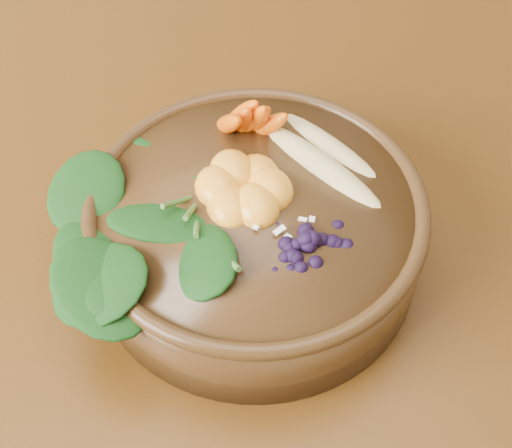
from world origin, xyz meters
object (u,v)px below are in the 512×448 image
Objects in this scene: dining_table at (197,217)px; banana_halves at (326,143)px; kale_heap at (168,171)px; carrot_cluster at (243,93)px; blueberry_pile at (309,229)px; stoneware_bowl at (256,232)px; mandarin_cluster at (244,177)px.

banana_halves is (0.09, -0.10, 0.18)m from dining_table.
dining_table is 9.42× the size of kale_heap.
carrot_cluster is at bearing -54.39° from dining_table.
stoneware_bowl is at bearing 115.74° from blueberry_pile.
blueberry_pile reaches higher than dining_table.
stoneware_bowl is at bearing -177.26° from banana_halves.
dining_table is 0.19m from stoneware_bowl.
blueberry_pile is at bearing -76.33° from dining_table.
banana_halves is at bearing 25.62° from stoneware_bowl.
kale_heap is at bearing 134.68° from blueberry_pile.
mandarin_cluster reaches higher than stoneware_bowl.
banana_halves reaches higher than dining_table.
banana_halves is at bearing -0.67° from kale_heap.
stoneware_bowl is (0.02, -0.13, 0.13)m from dining_table.
carrot_cluster is at bearing 93.33° from blueberry_pile.
mandarin_cluster is (-0.02, -0.07, -0.02)m from carrot_cluster.
banana_halves is at bearing 61.36° from blueberry_pile.
kale_heap is (-0.06, 0.03, 0.05)m from stoneware_bowl.
stoneware_bowl is 0.11m from carrot_cluster.
banana_halves is 0.09m from blueberry_pile.
stoneware_bowl reaches higher than dining_table.
blueberry_pile is (0.01, -0.13, -0.02)m from carrot_cluster.
blueberry_pile reaches higher than banana_halves.
mandarin_cluster reaches higher than banana_halves.
carrot_cluster is at bearing 73.07° from mandarin_cluster.
carrot_cluster reaches higher than stoneware_bowl.
mandarin_cluster is 0.07m from blueberry_pile.
carrot_cluster is (0.07, 0.05, 0.02)m from kale_heap.
banana_halves is (0.13, -0.00, -0.01)m from kale_heap.
carrot_cluster is at bearing 113.06° from banana_halves.
carrot_cluster is 0.07m from mandarin_cluster.
mandarin_cluster is (0.05, -0.02, -0.01)m from kale_heap.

